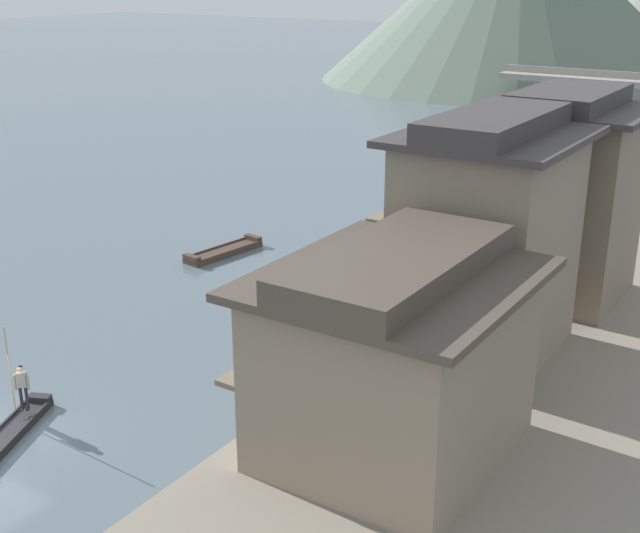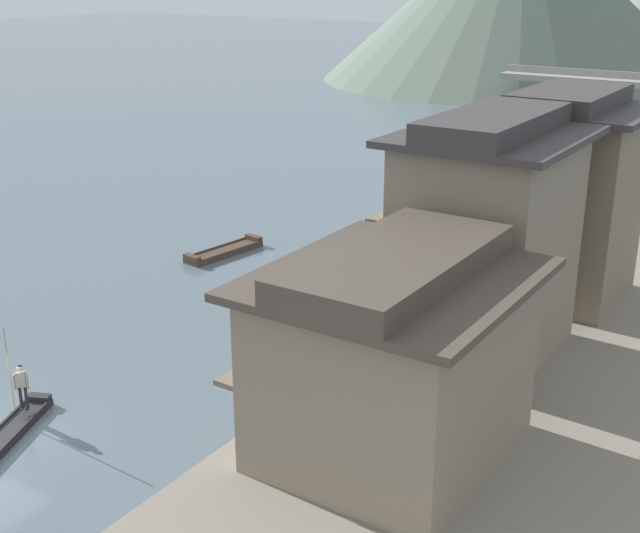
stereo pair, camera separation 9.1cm
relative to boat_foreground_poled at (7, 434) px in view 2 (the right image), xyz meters
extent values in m
cube|color=#232326|center=(0.00, 0.00, -0.03)|extent=(2.64, 4.56, 0.21)
cube|color=#232326|center=(-0.87, 1.97, 0.17)|extent=(0.86, 0.64, 0.19)
cube|color=#232326|center=(0.36, 0.16, 0.12)|extent=(1.72, 3.79, 0.08)
cube|color=black|center=(-0.40, 1.14, 0.29)|extent=(0.21, 0.23, 0.05)
cylinder|color=#232328|center=(-0.42, 1.17, 0.70)|extent=(0.11, 0.11, 0.78)
cube|color=black|center=(-0.54, 1.03, 0.29)|extent=(0.21, 0.23, 0.05)
cylinder|color=#232328|center=(-0.56, 1.06, 0.70)|extent=(0.11, 0.11, 0.78)
cube|color=gray|center=(-0.49, 1.12, 1.35)|extent=(0.38, 0.36, 0.52)
cylinder|color=gray|center=(-0.29, 1.20, 1.28)|extent=(0.08, 0.08, 0.56)
cylinder|color=gray|center=(-0.62, 0.94, 1.28)|extent=(0.08, 0.08, 0.56)
sphere|color=#DBB28E|center=(-0.49, 1.12, 1.75)|extent=(0.20, 0.20, 0.20)
sphere|color=black|center=(-0.50, 1.12, 1.77)|extent=(0.18, 0.18, 0.18)
cylinder|color=tan|center=(-0.66, 0.85, 1.80)|extent=(0.04, 0.04, 3.00)
cube|color=brown|center=(-1.52, 42.06, 0.01)|extent=(5.27, 2.16, 0.29)
cube|color=brown|center=(-3.89, 42.57, 0.29)|extent=(0.56, 1.04, 0.26)
cube|color=brown|center=(0.85, 41.54, 0.29)|extent=(0.56, 1.04, 0.26)
cube|color=brown|center=(-1.63, 41.56, 0.20)|extent=(4.56, 1.06, 0.08)
cube|color=brown|center=(-1.42, 42.55, 0.20)|extent=(4.56, 1.06, 0.08)
cube|color=#423328|center=(1.55, 29.58, -0.01)|extent=(2.55, 4.09, 0.24)
cube|color=#423328|center=(2.32, 27.88, 0.22)|extent=(0.93, 0.68, 0.22)
cube|color=#423328|center=(0.77, 31.29, 0.22)|extent=(0.93, 0.68, 0.22)
cube|color=#423328|center=(1.94, 29.77, 0.15)|extent=(1.55, 3.27, 0.08)
cube|color=#423328|center=(1.15, 29.40, 0.15)|extent=(1.55, 3.27, 0.08)
ellipsoid|color=#4C6B42|center=(1.55, 29.58, 0.35)|extent=(1.28, 1.45, 0.47)
cube|color=brown|center=(-2.57, 59.12, -0.01)|extent=(4.97, 4.21, 0.25)
cube|color=brown|center=(-0.55, 57.54, 0.23)|extent=(0.90, 1.02, 0.22)
cube|color=brown|center=(-4.59, 60.69, 0.23)|extent=(0.90, 1.02, 0.22)
cube|color=brown|center=(-2.25, 59.53, 0.16)|extent=(3.94, 3.09, 0.08)
cube|color=brown|center=(-2.89, 58.71, 0.16)|extent=(3.94, 3.09, 0.08)
cube|color=#33281E|center=(5.74, 32.65, 0.01)|extent=(1.54, 4.52, 0.29)
cube|color=#33281E|center=(5.99, 34.70, 0.29)|extent=(0.95, 0.47, 0.26)
cube|color=#33281E|center=(5.49, 30.60, 0.29)|extent=(0.95, 0.47, 0.26)
cube|color=#33281E|center=(5.27, 32.70, 0.20)|extent=(0.55, 3.91, 0.08)
cube|color=#33281E|center=(6.20, 32.59, 0.20)|extent=(0.55, 3.91, 0.08)
ellipsoid|color=olive|center=(5.74, 32.65, 0.41)|extent=(1.06, 1.37, 0.50)
cube|color=brown|center=(5.47, 20.76, -0.04)|extent=(1.23, 5.83, 0.18)
cube|color=brown|center=(5.66, 23.49, 0.13)|extent=(0.77, 0.41, 0.17)
cube|color=brown|center=(5.27, 18.02, 0.13)|extent=(0.77, 0.41, 0.17)
cube|color=brown|center=(5.09, 20.78, 0.09)|extent=(0.45, 5.28, 0.08)
cube|color=brown|center=(5.84, 20.73, 0.09)|extent=(0.45, 5.28, 0.08)
ellipsoid|color=brown|center=(5.47, 20.76, 0.26)|extent=(0.81, 1.09, 0.41)
cube|color=#423328|center=(-5.80, 17.86, 0.00)|extent=(1.76, 4.77, 0.27)
cube|color=#423328|center=(-6.10, 15.70, 0.26)|extent=(1.06, 0.50, 0.24)
cube|color=#423328|center=(-5.50, 20.02, 0.26)|extent=(1.06, 0.50, 0.24)
cube|color=#423328|center=(-5.28, 17.79, 0.18)|extent=(0.65, 4.13, 0.08)
cube|color=#423328|center=(-6.32, 17.93, 0.18)|extent=(0.65, 4.13, 0.08)
cube|color=brown|center=(-2.88, 50.22, -0.04)|extent=(3.77, 3.05, 0.18)
cube|color=brown|center=(-4.34, 51.22, 0.13)|extent=(0.84, 1.00, 0.17)
cube|color=brown|center=(-1.42, 49.23, 0.13)|extent=(0.84, 1.00, 0.17)
cube|color=brown|center=(-3.16, 49.81, 0.09)|extent=(2.80, 1.94, 0.08)
cube|color=brown|center=(-2.60, 50.64, 0.09)|extent=(2.80, 1.94, 0.08)
cube|color=#423328|center=(2.27, 14.40, -0.03)|extent=(2.02, 3.54, 0.20)
cube|color=#423328|center=(2.76, 12.92, 0.16)|extent=(0.96, 0.62, 0.18)
cube|color=#423328|center=(1.78, 15.87, 0.16)|extent=(0.96, 0.62, 0.18)
cube|color=#423328|center=(2.70, 14.54, 0.11)|extent=(1.00, 2.78, 0.08)
cube|color=#423328|center=(1.84, 14.25, 0.11)|extent=(1.00, 2.78, 0.08)
cube|color=gray|center=(11.21, 5.00, 3.38)|extent=(6.00, 6.95, 5.20)
cube|color=#6E6151|center=(7.87, 5.00, 3.38)|extent=(0.70, 6.95, 0.16)
cube|color=#4C4238|center=(11.21, 5.00, 6.10)|extent=(6.90, 7.85, 0.24)
cube|color=#4C4238|center=(11.21, 5.00, 6.57)|extent=(3.60, 7.85, 0.70)
cube|color=gray|center=(10.69, 12.76, 4.68)|extent=(4.95, 6.25, 7.80)
cube|color=#6E6151|center=(7.87, 12.76, 3.38)|extent=(0.70, 6.25, 0.16)
cube|color=#6E6151|center=(7.87, 12.76, 5.98)|extent=(0.70, 6.25, 0.16)
cube|color=#3D3838|center=(10.69, 12.76, 8.70)|extent=(5.85, 7.15, 0.24)
cube|color=#3D3838|center=(10.69, 12.76, 9.17)|extent=(2.97, 7.15, 0.70)
cube|color=#7F705B|center=(11.04, 19.84, 4.68)|extent=(5.65, 5.48, 7.80)
cube|color=brown|center=(7.87, 19.84, 3.38)|extent=(0.70, 5.48, 0.16)
cube|color=brown|center=(7.87, 19.84, 5.98)|extent=(0.70, 5.48, 0.16)
cube|color=#3D3838|center=(11.04, 19.84, 8.70)|extent=(6.55, 6.38, 0.24)
cube|color=#3D3838|center=(11.04, 19.84, 9.17)|extent=(3.39, 6.38, 0.70)
cube|color=gray|center=(-0.40, 72.73, 3.32)|extent=(23.59, 2.40, 0.60)
cylinder|color=gray|center=(-7.47, 72.73, 1.44)|extent=(1.80, 1.80, 3.16)
cube|color=gray|center=(-0.40, 73.73, 3.97)|extent=(23.59, 0.30, 0.70)
camera|label=1|loc=(20.99, -13.76, 14.06)|focal=46.34mm
camera|label=2|loc=(21.06, -13.71, 14.06)|focal=46.34mm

